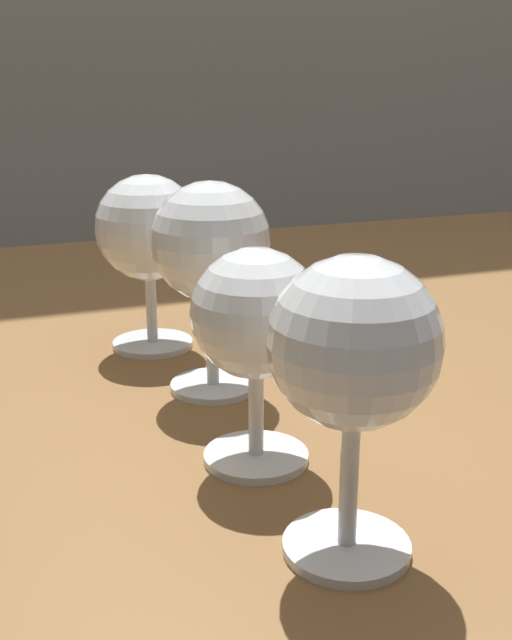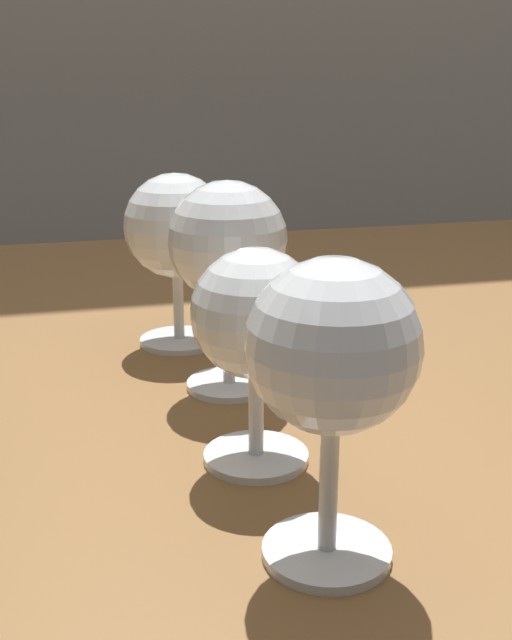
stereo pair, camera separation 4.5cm
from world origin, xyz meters
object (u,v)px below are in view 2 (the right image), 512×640
at_px(wine_glass_merlot, 333,356).
at_px(wine_glass_white, 228,246).
at_px(wine_glass_pinot, 256,319).
at_px(wine_glass_port, 176,230).

relative_size(wine_glass_merlot, wine_glass_white, 0.97).
distance_m(wine_glass_pinot, wine_glass_white, 0.12).
xyz_separation_m(wine_glass_pinot, wine_glass_port, (-0.01, 0.22, 0.01)).
relative_size(wine_glass_merlot, wine_glass_port, 1.02).
xyz_separation_m(wine_glass_merlot, wine_glass_white, (-0.00, 0.22, 0.00)).
bearing_deg(wine_glass_pinot, wine_glass_white, 85.76).
bearing_deg(wine_glass_port, wine_glass_white, -79.20).
distance_m(wine_glass_merlot, wine_glass_pinot, 0.10).
height_order(wine_glass_merlot, wine_glass_white, wine_glass_white).
relative_size(wine_glass_pinot, wine_glass_white, 0.85).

